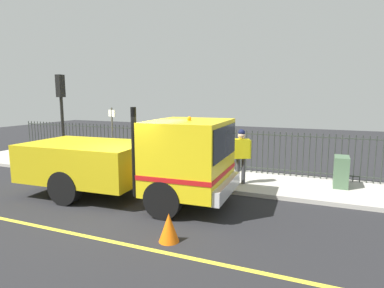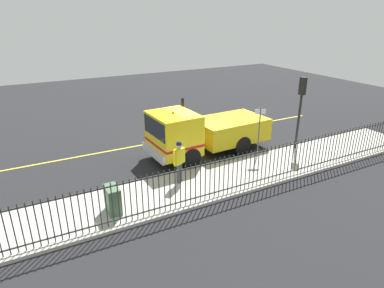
# 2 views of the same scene
# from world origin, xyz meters

# --- Properties ---
(ground_plane) EXTENTS (46.99, 46.99, 0.00)m
(ground_plane) POSITION_xyz_m (0.00, 0.00, 0.00)
(ground_plane) COLOR #232326
(ground_plane) RESTS_ON ground
(sidewalk_slab) EXTENTS (2.82, 21.36, 0.13)m
(sidewalk_slab) POSITION_xyz_m (3.40, 0.00, 0.06)
(sidewalk_slab) COLOR #B7B2A8
(sidewalk_slab) RESTS_ON ground
(lane_marking) EXTENTS (0.12, 19.22, 0.01)m
(lane_marking) POSITION_xyz_m (-2.12, 0.00, 0.00)
(lane_marking) COLOR yellow
(lane_marking) RESTS_ON ground
(work_truck) EXTENTS (2.66, 6.39, 2.74)m
(work_truck) POSITION_xyz_m (0.46, -0.12, 1.27)
(work_truck) COLOR yellow
(work_truck) RESTS_ON ground
(worker_standing) EXTENTS (0.43, 0.60, 1.80)m
(worker_standing) POSITION_xyz_m (2.85, -2.37, 1.23)
(worker_standing) COLOR yellow
(worker_standing) RESTS_ON sidewalk_slab
(iron_fence) EXTENTS (0.04, 18.19, 1.59)m
(iron_fence) POSITION_xyz_m (4.56, 0.00, 0.93)
(iron_fence) COLOR #2D332D
(iron_fence) RESTS_ON sidewalk_slab
(traffic_light_near) EXTENTS (0.32, 0.23, 3.66)m
(traffic_light_near) POSITION_xyz_m (2.31, 4.61, 2.74)
(traffic_light_near) COLOR black
(traffic_light_near) RESTS_ON sidewalk_slab
(utility_cabinet) EXTENTS (0.77, 0.44, 0.98)m
(utility_cabinet) POSITION_xyz_m (3.75, -5.40, 0.62)
(utility_cabinet) COLOR #4C6B4C
(utility_cabinet) RESTS_ON sidewalk_slab
(traffic_cone) EXTENTS (0.43, 0.43, 0.61)m
(traffic_cone) POSITION_xyz_m (-1.64, -2.00, 0.31)
(traffic_cone) COLOR orange
(traffic_cone) RESTS_ON ground
(street_sign) EXTENTS (0.27, 0.45, 2.45)m
(street_sign) POSITION_xyz_m (2.20, 2.19, 1.65)
(street_sign) COLOR #4C4C4C
(street_sign) RESTS_ON sidewalk_slab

